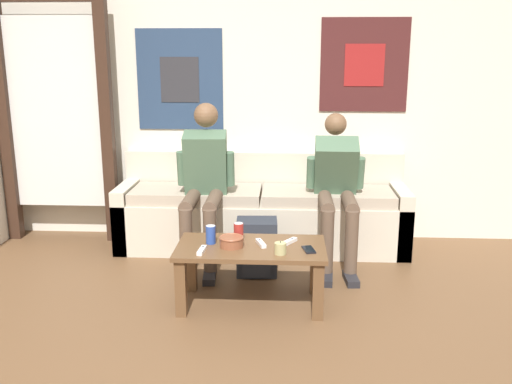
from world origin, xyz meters
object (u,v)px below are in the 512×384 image
object	(u,v)px
ceramic_bowl	(231,241)
cell_phone	(309,250)
person_seated_adult	(204,177)
drink_can_blue	(211,235)
game_controller_far_center	(289,241)
backpack	(257,248)
couch	(262,214)
coffee_table	(251,258)
person_seated_teen	(337,183)
game_controller_near_right	(261,243)
pillar_candle	(280,248)
game_controller_near_left	(202,250)
drink_can_red	(239,232)

from	to	relation	value
ceramic_bowl	cell_phone	distance (m)	0.51
person_seated_adult	drink_can_blue	distance (m)	0.82
game_controller_far_center	cell_phone	bearing A→B (deg)	-46.68
person_seated_adult	backpack	world-z (taller)	person_seated_adult
couch	coffee_table	size ratio (longest dim) A/B	2.48
person_seated_teen	ceramic_bowl	size ratio (longest dim) A/B	7.18
backpack	coffee_table	bearing A→B (deg)	-91.15
ceramic_bowl	game_controller_far_center	world-z (taller)	ceramic_bowl
coffee_table	backpack	size ratio (longest dim) A/B	2.31
ceramic_bowl	game_controller_near_right	size ratio (longest dim) A/B	1.10
pillar_candle	game_controller_near_left	size ratio (longest dim) A/B	0.59
game_controller_far_center	drink_can_blue	bearing A→B (deg)	-176.66
drink_can_red	game_controller_near_right	bearing A→B (deg)	-27.41
ceramic_bowl	drink_can_red	world-z (taller)	drink_can_red
game_controller_near_right	person_seated_teen	bearing A→B (deg)	55.98
person_seated_adult	person_seated_teen	distance (m)	1.05
coffee_table	backpack	world-z (taller)	backpack
backpack	game_controller_near_left	world-z (taller)	game_controller_near_left
drink_can_blue	couch	bearing A→B (deg)	75.36
person_seated_adult	cell_phone	bearing A→B (deg)	-47.56
couch	ceramic_bowl	xyz separation A→B (m)	(-0.15, -1.18, 0.16)
person_seated_adult	person_seated_teen	xyz separation A→B (m)	(1.05, 0.04, -0.04)
coffee_table	person_seated_adult	distance (m)	0.99
pillar_candle	game_controller_near_right	distance (m)	0.21
drink_can_red	game_controller_near_right	size ratio (longest dim) A/B	0.84
game_controller_near_left	game_controller_far_center	world-z (taller)	same
backpack	drink_can_blue	bearing A→B (deg)	-120.01
coffee_table	game_controller_far_center	world-z (taller)	game_controller_far_center
person_seated_teen	drink_can_red	bearing A→B (deg)	-133.66
drink_can_blue	coffee_table	bearing A→B (deg)	-7.60
coffee_table	game_controller_near_left	bearing A→B (deg)	-156.18
ceramic_bowl	game_controller_near_left	distance (m)	0.21
backpack	drink_can_red	size ratio (longest dim) A/B	3.44
drink_can_blue	backpack	bearing A→B (deg)	59.99
pillar_candle	game_controller_near_left	world-z (taller)	pillar_candle
ceramic_bowl	game_controller_far_center	bearing A→B (deg)	13.05
person_seated_adult	backpack	size ratio (longest dim) A/B	2.94
person_seated_teen	drink_can_red	distance (m)	1.05
coffee_table	backpack	xyz separation A→B (m)	(0.01, 0.53, -0.13)
person_seated_adult	cell_phone	size ratio (longest dim) A/B	8.54
couch	game_controller_near_right	xyz separation A→B (m)	(0.04, -1.14, 0.13)
coffee_table	cell_phone	bearing A→B (deg)	-9.75
ceramic_bowl	drink_can_blue	world-z (taller)	drink_can_blue
person_seated_teen	backpack	world-z (taller)	person_seated_teen
backpack	drink_can_red	bearing A→B (deg)	-103.46
pillar_candle	person_seated_teen	bearing A→B (deg)	66.62
couch	ceramic_bowl	distance (m)	1.20
person_seated_teen	backpack	bearing A→B (deg)	-151.96
game_controller_near_left	game_controller_far_center	distance (m)	0.60
backpack	drink_can_red	distance (m)	0.51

